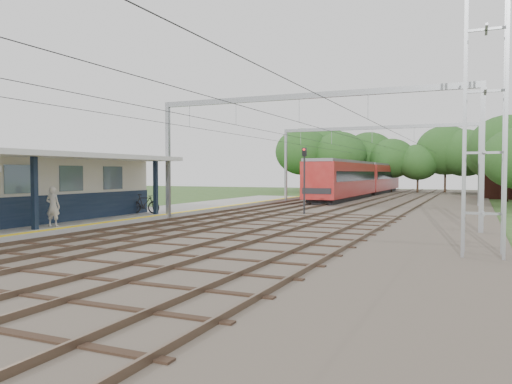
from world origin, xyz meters
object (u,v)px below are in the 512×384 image
Objects in this scene: bicycle at (144,204)px; signal_post at (304,172)px; train at (363,178)px; person at (53,206)px.

signal_post is at bearing -63.03° from bicycle.
bicycle is 10.54m from signal_post.
train reaches higher than bicycle.
signal_post reaches higher than train.
signal_post is (7.54, 14.18, 1.59)m from person.
signal_post is (1.85, -27.68, 0.66)m from train.
bicycle is 34.75m from train.
bicycle is at bearing -99.47° from person.
person is 0.05× the size of train.
person reaches higher than bicycle.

